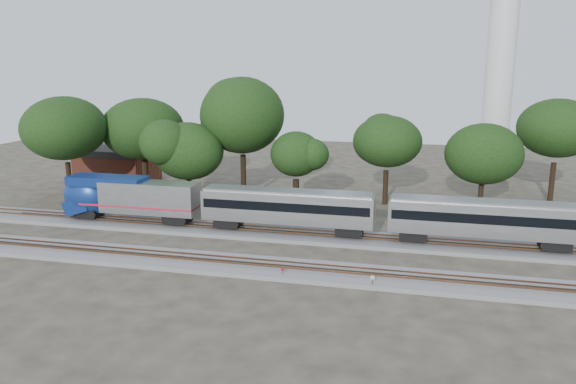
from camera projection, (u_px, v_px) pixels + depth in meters
name	position (u px, v px, depth m)	size (l,w,h in m)	color
ground	(283.00, 256.00, 53.11)	(160.00, 160.00, 0.00)	#383328
track_far	(297.00, 235.00, 58.75)	(160.00, 5.00, 0.73)	slate
track_near	(272.00, 268.00, 49.28)	(160.00, 5.00, 0.73)	slate
switch_stand_red	(282.00, 272.00, 47.39)	(0.30, 0.06, 0.95)	#512D19
switch_stand_white	(372.00, 280.00, 45.10)	(0.36, 0.15, 1.16)	#512D19
switch_lever	(361.00, 286.00, 45.52)	(0.50, 0.30, 0.30)	#512D19
brick_building	(118.00, 165.00, 85.27)	(11.31, 8.23, 5.28)	brown
tree_0	(65.00, 128.00, 71.67)	(9.83, 9.83, 13.87)	black
tree_1	(143.00, 129.00, 76.79)	(9.16, 9.16, 12.91)	black
tree_2	(188.00, 151.00, 70.30)	(7.14, 7.14, 10.07)	black
tree_3	(242.00, 115.00, 72.67)	(11.37, 11.37, 16.03)	black
tree_4	(296.00, 154.00, 68.67)	(7.05, 7.05, 9.94)	black
tree_5	(387.00, 142.00, 70.79)	(8.28, 8.28, 11.67)	black
tree_6	(484.00, 154.00, 67.61)	(7.23, 7.23, 10.19)	black
tree_7	(558.00, 128.00, 71.35)	(9.88, 9.88, 13.93)	black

